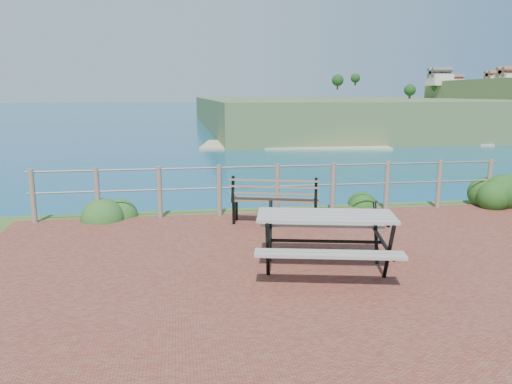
# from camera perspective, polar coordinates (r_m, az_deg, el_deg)

# --- Properties ---
(ground) EXTENTS (10.00, 7.00, 0.12)m
(ground) POSITION_cam_1_polar(r_m,az_deg,el_deg) (6.90, 7.95, -9.10)
(ground) COLOR brown
(ground) RESTS_ON ground
(ocean) EXTENTS (1200.00, 1200.00, 0.00)m
(ocean) POSITION_cam_1_polar(r_m,az_deg,el_deg) (206.21, -8.56, 10.46)
(ocean) COLOR #156D81
(ocean) RESTS_ON ground
(safety_railing) EXTENTS (9.40, 0.10, 1.00)m
(safety_railing) POSITION_cam_1_polar(r_m,az_deg,el_deg) (9.89, 2.44, 0.67)
(safety_railing) COLOR #6B5B4C
(safety_railing) RESTS_ON ground
(picnic_table) EXTENTS (1.94, 1.56, 0.77)m
(picnic_table) POSITION_cam_1_polar(r_m,az_deg,el_deg) (6.83, 7.92, -4.97)
(picnic_table) COLOR gray
(picnic_table) RESTS_ON ground
(park_bench) EXTENTS (1.66, 0.83, 0.91)m
(park_bench) POSITION_cam_1_polar(r_m,az_deg,el_deg) (9.13, 2.19, -0.06)
(park_bench) COLOR brown
(park_bench) RESTS_ON ground
(shrub_right_edge) EXTENTS (1.00, 1.00, 1.43)m
(shrub_right_edge) POSITION_cam_1_polar(r_m,az_deg,el_deg) (11.89, 25.57, -1.46)
(shrub_right_edge) COLOR #204214
(shrub_right_edge) RESTS_ON ground
(shrub_lip_west) EXTENTS (0.85, 0.85, 0.62)m
(shrub_lip_west) POSITION_cam_1_polar(r_m,az_deg,el_deg) (10.19, -16.56, -2.78)
(shrub_lip_west) COLOR #1E4C1C
(shrub_lip_west) RESTS_ON ground
(shrub_lip_east) EXTENTS (0.74, 0.74, 0.47)m
(shrub_lip_east) POSITION_cam_1_polar(r_m,az_deg,el_deg) (11.20, 12.61, -1.34)
(shrub_lip_east) COLOR #204214
(shrub_lip_east) RESTS_ON ground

